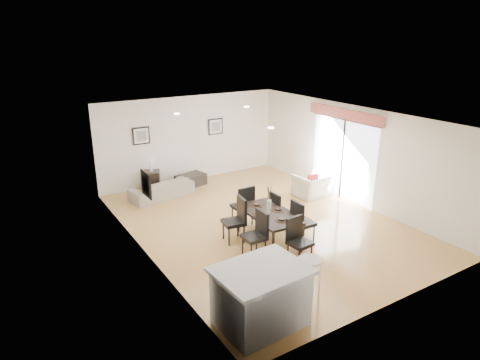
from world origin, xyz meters
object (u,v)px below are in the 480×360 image
kitchen_island (261,296)px  dining_table (269,216)px  armchair (313,185)px  bar_stool (309,266)px  coffee_table (191,180)px  sofa (162,189)px  dining_chair_wnear (258,232)px  dining_chair_wfar (237,217)px  side_table (152,181)px  dining_chair_foot (244,203)px  dining_chair_efar (278,209)px  dining_chair_head (297,237)px  dining_chair_enear (301,219)px

kitchen_island → dining_table: bearing=49.6°
armchair → bar_stool: bar_stool is taller
coffee_table → kitchen_island: bearing=-120.0°
sofa → bar_stool: 6.23m
dining_chair_wnear → dining_chair_wfar: bearing=-178.7°
dining_table → side_table: dining_table is taller
dining_chair_wfar → dining_chair_foot: bearing=146.1°
dining_chair_foot → side_table: (-1.05, 3.53, -0.27)m
dining_table → dining_chair_foot: bearing=94.0°
dining_chair_efar → bar_stool: (-1.40, -2.75, 0.25)m
dining_chair_head → side_table: bearing=95.3°
sofa → coffee_table: (1.15, 0.47, -0.09)m
sofa → dining_chair_enear: size_ratio=1.83×
kitchen_island → side_table: bearing=81.1°
dining_chair_enear → coffee_table: dining_chair_enear is taller
armchair → dining_chair_foot: size_ratio=0.98×
coffee_table → dining_chair_efar: bearing=-97.0°
dining_table → dining_chair_wfar: (-0.58, 0.41, -0.05)m
sofa → dining_table: bearing=95.2°
dining_chair_wnear → bar_stool: size_ratio=1.13×
sofa → dining_chair_foot: 3.03m
armchair → kitchen_island: kitchen_island is taller
dining_chair_enear → dining_chair_efar: size_ratio=1.08×
dining_chair_wfar → dining_chair_head: bearing=30.8°
dining_chair_efar → kitchen_island: kitchen_island is taller
kitchen_island → coffee_table: bearing=71.2°
coffee_table → bar_stool: size_ratio=1.01×
coffee_table → kitchen_island: size_ratio=0.60×
dining_chair_wfar → dining_table: bearing=64.3°
dining_chair_foot → dining_chair_wfar: bearing=47.5°
side_table → dining_chair_wfar: bearing=-83.6°
armchair → dining_chair_efar: 2.50m
armchair → dining_chair_enear: bearing=42.0°
bar_stool → coffee_table: bearing=82.0°
dining_chair_enear → kitchen_island: bearing=130.4°
armchair → coffee_table: 3.76m
dining_table → dining_chair_wfar: 0.71m
dining_chair_head → dining_chair_foot: size_ratio=0.94×
armchair → dining_chair_efar: (-2.17, -1.23, 0.19)m
armchair → dining_chair_wnear: dining_chair_wnear is taller
dining_chair_wnear → dining_chair_efar: (1.18, 0.84, -0.05)m
side_table → armchair: bearing=-37.3°
sofa → bar_stool: bearing=82.4°
dining_chair_foot → kitchen_island: 3.82m
dining_chair_head → coffee_table: 5.39m
dining_chair_wfar → dining_chair_efar: bearing=99.9°
coffee_table → side_table: 1.20m
dining_chair_foot → kitchen_island: size_ratio=0.68×
dining_chair_efar → dining_chair_head: size_ratio=0.96×
side_table → kitchen_island: kitchen_island is taller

